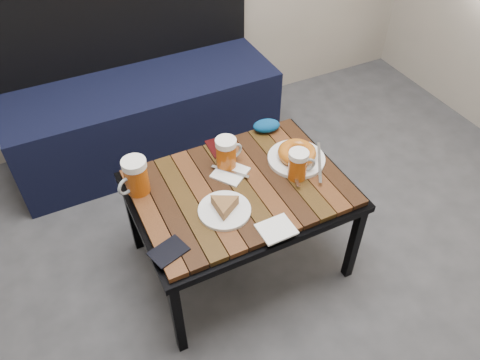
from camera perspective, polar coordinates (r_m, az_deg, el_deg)
name	(u,v)px	position (r m, az deg, el deg)	size (l,w,h in m)	color
bench	(144,109)	(2.61, -11.66, 8.47)	(1.40, 0.50, 0.95)	black
cafe_table	(240,193)	(1.85, 0.00, -1.62)	(0.84, 0.62, 0.47)	black
beer_mug_left	(136,176)	(1.79, -12.61, 0.43)	(0.14, 0.12, 0.15)	#AB490D
beer_mug_centre	(227,153)	(1.85, -1.64, 3.31)	(0.13, 0.10, 0.14)	#AB490D
beer_mug_right	(298,165)	(1.82, 7.13, 1.87)	(0.12, 0.09, 0.13)	#AB490D
plate_pie	(224,208)	(1.70, -1.91, -3.38)	(0.20, 0.20, 0.05)	white
plate_bagel	(297,155)	(1.92, 6.93, 3.00)	(0.26, 0.29, 0.07)	white
napkin_left	(230,173)	(1.86, -1.20, 0.91)	(0.17, 0.17, 0.01)	white
napkin_right	(276,229)	(1.66, 4.45, -6.00)	(0.13, 0.11, 0.01)	white
passport_navy	(169,251)	(1.62, -8.70, -8.59)	(0.09, 0.12, 0.01)	black
passport_burgundy	(219,147)	(1.99, -2.55, 4.03)	(0.09, 0.12, 0.01)	black
knit_pouch	(266,126)	(2.07, 3.24, 6.62)	(0.12, 0.08, 0.05)	navy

